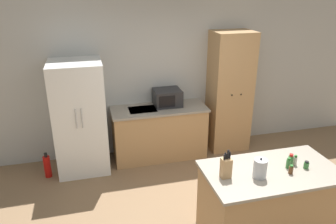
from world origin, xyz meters
TOP-DOWN VIEW (x-y plane):
  - wall_back at (0.00, 2.33)m, footprint 7.20×0.06m
  - refrigerator at (-1.64, 1.93)m, footprint 0.78×0.76m
  - back_counter at (-0.37, 2.00)m, footprint 1.58×0.64m
  - pantry_cabinet at (0.90, 2.04)m, footprint 0.68×0.54m
  - kitchen_island at (0.41, -0.18)m, footprint 1.52×0.84m
  - microwave at (-0.21, 2.08)m, footprint 0.45×0.40m
  - knife_block at (-0.15, -0.17)m, footprint 0.11×0.09m
  - spice_bottle_tall_dark at (0.57, -0.29)m, footprint 0.05×0.05m
  - spice_bottle_short_red at (0.66, -0.14)m, footprint 0.06×0.06m
  - spice_bottle_amber_oil at (0.72, -0.14)m, footprint 0.04×0.04m
  - spice_bottle_green_herb at (0.61, -0.18)m, footprint 0.05×0.05m
  - spice_bottle_pale_salt at (0.80, -0.24)m, footprint 0.06×0.06m
  - kettle at (0.20, -0.27)m, footprint 0.14×0.14m
  - fire_extinguisher at (-2.20, 1.79)m, footprint 0.11×0.11m

SIDE VIEW (x-z plane):
  - fire_extinguisher at x=-2.20m, z-range -0.02..0.39m
  - kitchen_island at x=0.41m, z-range 0.00..0.89m
  - back_counter at x=-0.37m, z-range 0.00..0.89m
  - refrigerator at x=-1.64m, z-range 0.00..1.76m
  - spice_bottle_pale_salt at x=0.80m, z-range 0.89..0.98m
  - spice_bottle_tall_dark at x=0.57m, z-range 0.89..0.99m
  - spice_bottle_amber_oil at x=0.72m, z-range 0.89..1.01m
  - spice_bottle_green_herb at x=0.61m, z-range 0.89..1.01m
  - spice_bottle_short_red at x=0.66m, z-range 0.88..1.03m
  - kettle at x=0.20m, z-range 0.88..1.11m
  - knife_block at x=-0.15m, z-range 0.85..1.17m
  - microwave at x=-0.21m, z-range 0.89..1.16m
  - pantry_cabinet at x=0.90m, z-range 0.00..2.09m
  - wall_back at x=0.00m, z-range 0.00..2.60m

